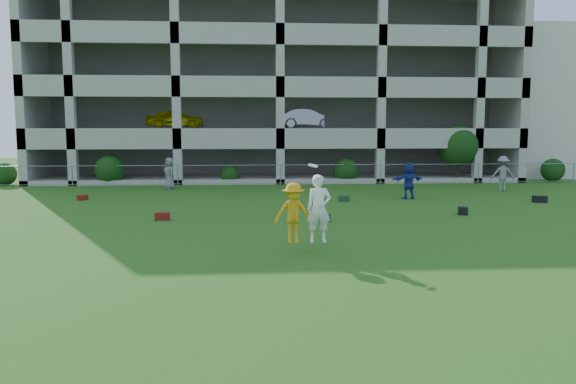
{
  "coord_description": "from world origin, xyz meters",
  "views": [
    {
      "loc": [
        -1.89,
        -13.92,
        3.36
      ],
      "look_at": [
        -0.69,
        3.0,
        1.4
      ],
      "focal_mm": 35.0,
      "sensor_mm": 36.0,
      "label": 1
    }
  ],
  "objects": [
    {
      "name": "bystander_c",
      "position": [
        -6.17,
        16.8,
        0.86
      ],
      "size": [
        0.93,
        1.01,
        1.72
      ],
      "primitive_type": "imported",
      "rotation": [
        0.0,
        0.0,
        -0.98
      ],
      "color": "slate",
      "rests_on": "ground"
    },
    {
      "name": "bag_red_a",
      "position": [
        -5.02,
        6.49,
        0.14
      ],
      "size": [
        0.58,
        0.37,
        0.28
      ],
      "primitive_type": "cube",
      "rotation": [
        0.0,
        0.0,
        0.13
      ],
      "color": "#5D1110",
      "rests_on": "ground"
    },
    {
      "name": "bystander_f",
      "position": [
        11.49,
        14.67,
        0.93
      ],
      "size": [
        1.32,
        0.93,
        1.85
      ],
      "primitive_type": "imported",
      "rotation": [
        0.0,
        0.0,
        2.92
      ],
      "color": "slate",
      "rests_on": "ground"
    },
    {
      "name": "shrub_row",
      "position": [
        4.59,
        19.7,
        1.51
      ],
      "size": [
        34.38,
        2.52,
        3.5
      ],
      "color": "#163D11",
      "rests_on": "ground"
    },
    {
      "name": "bag_green_c",
      "position": [
        0.75,
        5.77,
        0.13
      ],
      "size": [
        0.61,
        0.59,
        0.26
      ],
      "primitive_type": "cube",
      "rotation": [
        0.0,
        0.0,
        0.68
      ],
      "color": "#153613",
      "rests_on": "ground"
    },
    {
      "name": "ground",
      "position": [
        0.0,
        0.0,
        0.0
      ],
      "size": [
        100.0,
        100.0,
        0.0
      ],
      "primitive_type": "plane",
      "color": "#235114",
      "rests_on": "ground"
    },
    {
      "name": "crate_d",
      "position": [
        6.36,
        6.95,
        0.15
      ],
      "size": [
        0.43,
        0.43,
        0.3
      ],
      "primitive_type": "cube",
      "rotation": [
        0.0,
        0.0,
        -0.28
      ],
      "color": "black",
      "rests_on": "ground"
    },
    {
      "name": "bystander_d",
      "position": [
        5.63,
        11.86,
        0.86
      ],
      "size": [
        1.67,
        0.9,
        1.71
      ],
      "primitive_type": "imported",
      "rotation": [
        0.0,
        0.0,
        3.4
      ],
      "color": "navy",
      "rests_on": "ground"
    },
    {
      "name": "bag_green_g",
      "position": [
        2.44,
        11.18,
        0.12
      ],
      "size": [
        0.53,
        0.35,
        0.25
      ],
      "primitive_type": "cube",
      "rotation": [
        0.0,
        0.0,
        -0.1
      ],
      "color": "#12321C",
      "rests_on": "ground"
    },
    {
      "name": "bag_red_f",
      "position": [
        -9.59,
        12.49,
        0.12
      ],
      "size": [
        0.53,
        0.5,
        0.24
      ],
      "primitive_type": "cube",
      "rotation": [
        0.0,
        0.0,
        0.69
      ],
      "color": "#56150E",
      "rests_on": "ground"
    },
    {
      "name": "frisbee_contest",
      "position": [
        -0.45,
        0.95,
        1.11
      ],
      "size": [
        1.58,
        0.7,
        2.13
      ],
      "color": "orange",
      "rests_on": "ground"
    },
    {
      "name": "parking_garage",
      "position": [
        -0.01,
        27.7,
        6.01
      ],
      "size": [
        30.0,
        14.0,
        12.0
      ],
      "color": "#9E998C",
      "rests_on": "ground"
    },
    {
      "name": "bag_black_e",
      "position": [
        11.15,
        10.16,
        0.15
      ],
      "size": [
        0.65,
        0.42,
        0.3
      ],
      "primitive_type": "cube",
      "rotation": [
        0.0,
        0.0,
        -0.21
      ],
      "color": "black",
      "rests_on": "ground"
    },
    {
      "name": "stucco_building",
      "position": [
        23.0,
        28.0,
        5.0
      ],
      "size": [
        16.0,
        14.0,
        10.0
      ],
      "primitive_type": "cube",
      "color": "beige",
      "rests_on": "ground"
    },
    {
      "name": "fence",
      "position": [
        0.0,
        19.0,
        0.61
      ],
      "size": [
        36.06,
        0.06,
        1.2
      ],
      "color": "gray",
      "rests_on": "ground"
    }
  ]
}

